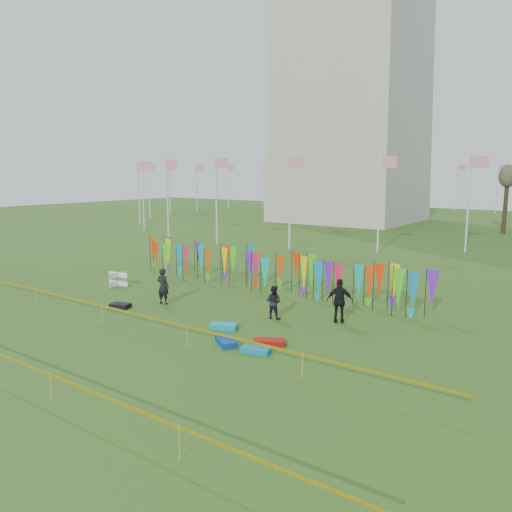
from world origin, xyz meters
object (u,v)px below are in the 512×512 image
Objects in this scene: box_kite at (118,279)px; person_right at (340,301)px; kite_bag_black at (120,306)px; kite_bag_turquoise at (224,326)px; person_left at (163,286)px; person_mid at (273,302)px; kite_bag_red at (269,342)px; kite_bag_blue at (226,342)px; kite_bag_teal at (256,350)px.

person_right is (13.62, 0.94, 0.57)m from box_kite.
kite_bag_black is (3.91, -3.05, -0.30)m from box_kite.
box_kite is 0.73× the size of kite_bag_turquoise.
box_kite is 5.27m from person_left.
person_left is 8.84m from person_right.
person_left reaches higher than kite_bag_black.
person_left is 1.19× the size of person_mid.
kite_bag_red is at bearing 112.80° from person_mid.
kite_bag_blue is (0.47, -3.93, -0.64)m from person_mid.
kite_bag_blue is (-2.23, -5.06, -0.86)m from person_right.
person_right reaches higher than kite_bag_turquoise.
kite_bag_black is at bearing 172.87° from kite_bag_teal.
box_kite is 0.42× the size of person_right.
person_mid reaches higher than kite_bag_red.
person_mid is 4.01m from kite_bag_blue.
person_left is 1.61× the size of kite_bag_turquoise.
kite_bag_teal is at bearing -2.02° from kite_bag_blue.
person_mid is at bearing -179.90° from person_left.
person_mid is 1.35× the size of kite_bag_blue.
person_mid reaches higher than kite_bag_teal.
person_right reaches higher than box_kite.
kite_bag_turquoise is at bearing 63.01° from person_mid.
person_right is 1.74× the size of kite_bag_blue.
kite_bag_teal is (2.74, -1.49, -0.01)m from kite_bag_turquoise.
kite_bag_turquoise is at bearing 151.51° from kite_bag_teal.
kite_bag_turquoise is 1.05× the size of kite_bag_teal.
box_kite is 13.67m from person_right.
kite_bag_turquoise is 3.11m from kite_bag_teal.
kite_bag_red reaches higher than kite_bag_teal.
box_kite is 4.97m from kite_bag_black.
kite_bag_teal is at bearing -18.01° from box_kite.
person_left is 1.69× the size of kite_bag_teal.
box_kite reaches higher than kite_bag_turquoise.
kite_bag_red is (12.73, -3.19, -0.30)m from box_kite.
box_kite is at bearing -9.30° from person_mid.
box_kite is 0.69× the size of kite_bag_red.
person_left reaches higher than kite_bag_turquoise.
kite_bag_blue is at bearing 88.46° from person_mid.
person_right is 1.83× the size of kite_bag_teal.
kite_bag_turquoise is 1.18× the size of kite_bag_black.
kite_bag_turquoise is at bearing 132.35° from kite_bag_blue.
person_right reaches higher than person_left.
kite_bag_blue reaches higher than kite_bag_red.
kite_bag_blue reaches higher than kite_bag_black.
person_left is 0.92× the size of person_right.
kite_bag_turquoise reaches higher than kite_bag_black.
box_kite is at bearing -20.77° from person_right.
kite_bag_teal is at bearing 56.32° from person_right.
kite_bag_turquoise reaches higher than kite_bag_teal.
person_mid is at bearing 96.76° from kite_bag_blue.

